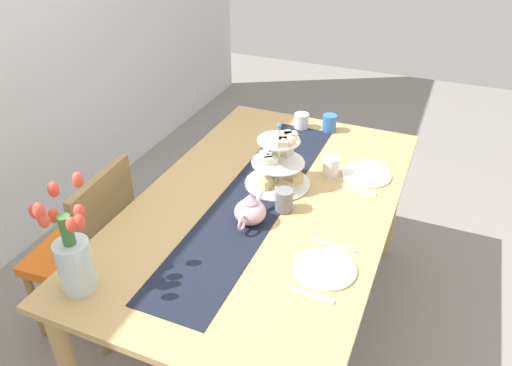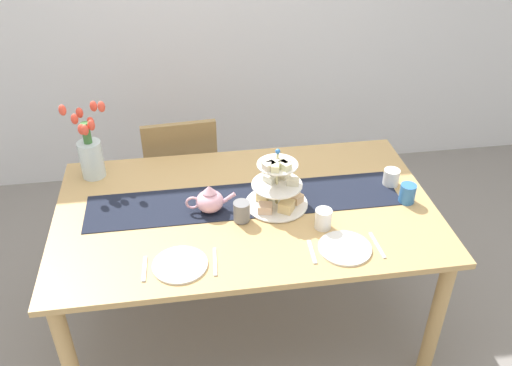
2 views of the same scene
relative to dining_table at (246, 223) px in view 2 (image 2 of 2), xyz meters
name	(u,v)px [view 2 (image 2 of 2)]	position (x,y,z in m)	size (l,w,h in m)	color
ground_plane	(247,319)	(0.00, 0.00, -0.68)	(8.00, 8.00, 0.00)	gray
room_wall_rear	(212,1)	(0.00, 1.64, 0.62)	(6.00, 0.08, 2.60)	silver
dining_table	(246,223)	(0.00, 0.00, 0.00)	(1.79, 1.07, 0.77)	tan
chair_left	(181,174)	(-0.30, 0.76, -0.18)	(0.45, 0.45, 0.91)	olive
table_runner	(244,201)	(0.00, 0.05, 0.10)	(1.51, 0.29, 0.00)	black
tiered_cake_stand	(277,188)	(0.15, 0.00, 0.19)	(0.30, 0.30, 0.30)	beige
teapot	(209,200)	(-0.17, 0.00, 0.15)	(0.24, 0.13, 0.14)	#E5A8BC
tulip_vase	(90,151)	(-0.74, 0.40, 0.24)	(0.22, 0.17, 0.41)	silver
cream_jug	(391,177)	(0.75, 0.09, 0.14)	(0.08, 0.08, 0.09)	white
dinner_plate_left	(180,265)	(-0.32, -0.36, 0.10)	(0.23, 0.23, 0.01)	white
fork_left	(145,269)	(-0.47, -0.36, 0.10)	(0.02, 0.15, 0.01)	silver
knife_left	(215,262)	(-0.18, -0.36, 0.10)	(0.01, 0.17, 0.01)	silver
dinner_plate_right	(345,248)	(0.38, -0.36, 0.10)	(0.23, 0.23, 0.01)	white
fork_right	(312,252)	(0.24, -0.36, 0.10)	(0.02, 0.15, 0.01)	silver
knife_right	(377,245)	(0.53, -0.36, 0.10)	(0.01, 0.17, 0.01)	silver
mug_grey	(242,211)	(-0.03, -0.10, 0.14)	(0.08, 0.08, 0.10)	slate
mug_white_text	(323,219)	(0.32, -0.20, 0.14)	(0.08, 0.08, 0.10)	white
mug_orange	(407,193)	(0.77, -0.07, 0.14)	(0.08, 0.08, 0.10)	#3370B7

